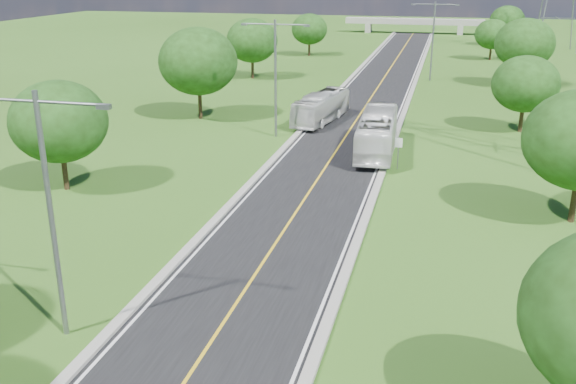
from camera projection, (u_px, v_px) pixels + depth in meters
The scene contains 19 objects.
ground at pixel (366, 106), 68.77m from camera, with size 260.00×260.00×0.00m, color #2F5518.
road at pixel (373, 95), 74.24m from camera, with size 8.00×150.00×0.06m, color black.
curb_left at pixel (337, 93), 75.19m from camera, with size 0.50×150.00×0.22m, color gray.
curb_right at pixel (410, 96), 73.25m from camera, with size 0.50×150.00×0.22m, color gray.
speed_limit_sign at pixel (398, 148), 46.91m from camera, with size 0.55×0.09×2.40m.
overpass at pixel (414, 22), 141.13m from camera, with size 30.00×3.00×3.20m.
streetlight_near_left at pixel (49, 197), 24.26m from camera, with size 5.90×0.25×10.00m.
streetlight_mid_left at pixel (275, 69), 54.44m from camera, with size 5.90×0.25×10.00m.
streetlight_far_right at pixel (433, 34), 81.87m from camera, with size 5.90×0.25×10.00m.
tree_lb at pixel (59, 122), 41.61m from camera, with size 6.30×6.30×7.33m.
tree_lc at pixel (198, 61), 61.19m from camera, with size 7.56×7.56×8.79m.
tree_ld at pixel (252, 40), 83.80m from camera, with size 6.72×6.72×7.82m.
tree_le at pixel (309, 29), 105.39m from camera, with size 5.88×5.88×6.84m.
tree_rc at pixel (526, 84), 56.57m from camera, with size 5.88×5.88×6.84m.
tree_rd at pixel (525, 44), 77.76m from camera, with size 7.14×7.14×8.30m.
tree_re at pixel (492, 34), 100.69m from camera, with size 5.46×5.46×6.35m.
tree_rf at pixel (507, 21), 117.98m from camera, with size 6.30×6.30×7.33m.
bus_outbound at pixel (377, 133), 50.89m from camera, with size 2.69×11.49×3.20m, color white.
bus_inbound at pixel (321, 107), 61.10m from camera, with size 2.33×9.95×2.77m, color silver.
Camera 1 is at (8.33, -7.92, 14.21)m, focal length 40.00 mm.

